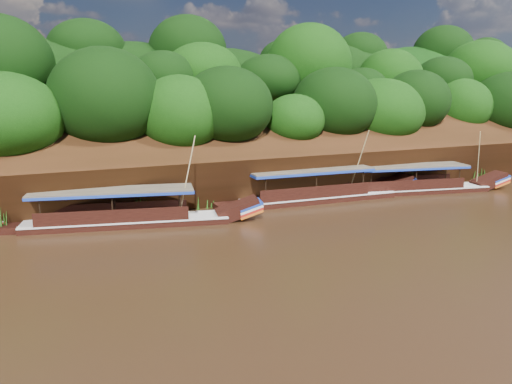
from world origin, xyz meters
TOP-DOWN VIEW (x-y plane):
  - ground at (0.00, 0.00)m, footprint 160.00×160.00m
  - riverbank at (-0.01, 22.73)m, footprint 120.00×30.06m
  - boat_0 at (12.09, 7.56)m, footprint 14.98×4.76m
  - boat_1 at (2.69, 8.43)m, footprint 15.41×3.28m
  - boat_2 at (-12.52, 7.28)m, footprint 15.63×5.32m
  - reeds at (-2.71, 9.48)m, footprint 50.26×2.54m

SIDE VIEW (x-z plane):
  - ground at x=0.00m, z-range 0.00..0.00m
  - boat_0 at x=12.09m, z-range -2.30..3.39m
  - boat_2 at x=-12.52m, z-range -2.57..3.67m
  - boat_1 at x=2.69m, z-range -2.47..3.67m
  - reeds at x=-2.71m, z-range -0.08..1.86m
  - riverbank at x=-0.01m, z-range -7.81..11.59m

